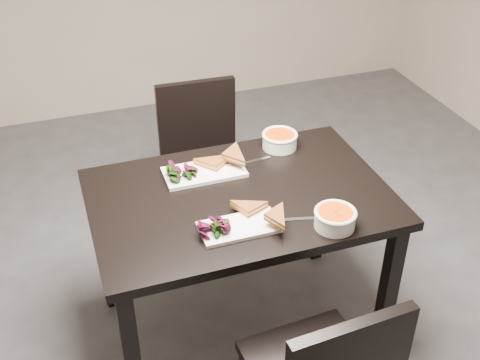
{
  "coord_description": "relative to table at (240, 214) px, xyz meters",
  "views": [
    {
      "loc": [
        -0.42,
        -1.78,
        2.15
      ],
      "look_at": [
        0.23,
        0.09,
        0.82
      ],
      "focal_mm": 45.15,
      "sensor_mm": 36.0,
      "label": 1
    }
  ],
  "objects": [
    {
      "name": "ground",
      "position": [
        -0.23,
        -0.09,
        -0.65
      ],
      "size": [
        5.0,
        5.0,
        0.0
      ],
      "primitive_type": "plane",
      "color": "#47474C",
      "rests_on": "ground"
    },
    {
      "name": "table",
      "position": [
        0.0,
        0.0,
        0.0
      ],
      "size": [
        1.2,
        0.8,
        0.75
      ],
      "color": "black",
      "rests_on": "ground"
    },
    {
      "name": "chair_far",
      "position": [
        0.06,
        0.78,
        -0.17
      ],
      "size": [
        0.44,
        0.44,
        0.85
      ],
      "rotation": [
        0.0,
        0.0,
        -0.04
      ],
      "color": "black",
      "rests_on": "ground"
    },
    {
      "name": "plate_near",
      "position": [
        -0.07,
        -0.21,
        0.11
      ],
      "size": [
        0.3,
        0.15,
        0.01
      ],
      "primitive_type": "cube",
      "color": "white",
      "rests_on": "table"
    },
    {
      "name": "sandwich_near",
      "position": [
        -0.01,
        -0.19,
        0.14
      ],
      "size": [
        0.18,
        0.16,
        0.05
      ],
      "primitive_type": null,
      "rotation": [
        0.0,
        0.0,
        0.4
      ],
      "color": "#AD6124",
      "rests_on": "plate_near"
    },
    {
      "name": "salad_near",
      "position": [
        -0.17,
        -0.21,
        0.13
      ],
      "size": [
        0.09,
        0.08,
        0.04
      ],
      "primitive_type": null,
      "color": "black",
      "rests_on": "plate_near"
    },
    {
      "name": "soup_bowl_near",
      "position": [
        0.27,
        -0.31,
        0.14
      ],
      "size": [
        0.16,
        0.16,
        0.07
      ],
      "color": "white",
      "rests_on": "table"
    },
    {
      "name": "cutlery_near",
      "position": [
        0.14,
        -0.22,
        0.1
      ],
      "size": [
        0.18,
        0.06,
        0.0
      ],
      "primitive_type": "cube",
      "rotation": [
        0.0,
        0.0,
        -0.23
      ],
      "color": "silver",
      "rests_on": "table"
    },
    {
      "name": "plate_far",
      "position": [
        -0.09,
        0.19,
        0.11
      ],
      "size": [
        0.34,
        0.17,
        0.02
      ],
      "primitive_type": "cube",
      "color": "white",
      "rests_on": "table"
    },
    {
      "name": "sandwich_far",
      "position": [
        -0.03,
        0.18,
        0.14
      ],
      "size": [
        0.21,
        0.21,
        0.06
      ],
      "primitive_type": null,
      "rotation": [
        0.0,
        0.0,
        0.69
      ],
      "color": "#AD6124",
      "rests_on": "plate_far"
    },
    {
      "name": "salad_far",
      "position": [
        -0.19,
        0.19,
        0.14
      ],
      "size": [
        0.11,
        0.1,
        0.05
      ],
      "primitive_type": null,
      "color": "black",
      "rests_on": "plate_far"
    },
    {
      "name": "soup_bowl_far",
      "position": [
        0.29,
        0.3,
        0.14
      ],
      "size": [
        0.16,
        0.16,
        0.07
      ],
      "color": "white",
      "rests_on": "table"
    },
    {
      "name": "cutlery_far",
      "position": [
        0.13,
        0.22,
        0.1
      ],
      "size": [
        0.18,
        0.03,
        0.0
      ],
      "primitive_type": "cube",
      "rotation": [
        0.0,
        0.0,
        0.1
      ],
      "color": "silver",
      "rests_on": "table"
    }
  ]
}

